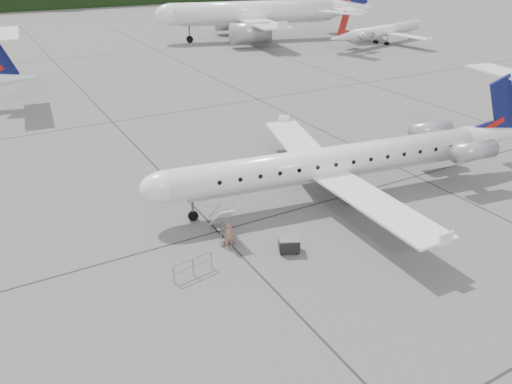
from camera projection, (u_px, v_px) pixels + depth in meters
ground at (344, 233)px, 29.09m from camera, size 320.00×320.00×0.00m
main_regional_jet at (332, 148)px, 31.76m from camera, size 30.17×23.79×7.03m
airstair at (221, 219)px, 28.37m from camera, size 1.23×2.62×2.20m
passenger at (229, 236)px, 27.34m from camera, size 0.61×0.46×1.52m
safety_railing at (193, 267)px, 25.12m from camera, size 2.19×0.41×1.00m
baggage_cart at (289, 244)px, 27.13m from camera, size 1.37×1.27×0.95m
bg_narrowbody at (254, 1)px, 86.25m from camera, size 42.03×34.94×13.05m
bg_regional_right at (386, 25)px, 84.42m from camera, size 27.07×22.20×6.22m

